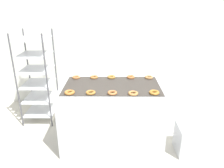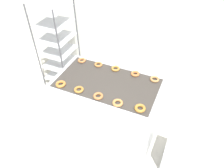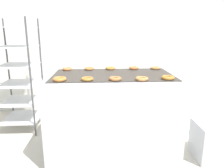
# 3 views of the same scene
# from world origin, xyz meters

# --- Properties ---
(wall_back) EXTENTS (8.00, 0.05, 2.80)m
(wall_back) POSITION_xyz_m (0.00, 2.12, 1.40)
(wall_back) COLOR silver
(wall_back) RESTS_ON ground_plane
(fryer_machine) EXTENTS (1.44, 0.81, 0.95)m
(fryer_machine) POSITION_xyz_m (0.00, 0.66, 0.47)
(fryer_machine) COLOR #B7BABF
(fryer_machine) RESTS_ON ground_plane
(baking_rack_cart) EXTENTS (0.53, 0.59, 1.60)m
(baking_rack_cart) POSITION_xyz_m (-1.30, 1.39, 0.81)
(baking_rack_cart) COLOR #4C4C51
(baking_rack_cart) RESTS_ON ground_plane
(glaze_bin) EXTENTS (0.37, 0.38, 0.42)m
(glaze_bin) POSITION_xyz_m (1.11, 0.44, 0.21)
(glaze_bin) COLOR #B7BABF
(glaze_bin) RESTS_ON ground_plane
(donut_near_leftmost) EXTENTS (0.13, 0.13, 0.04)m
(donut_near_leftmost) POSITION_xyz_m (-0.54, 0.37, 0.97)
(donut_near_leftmost) COLOR #BA7130
(donut_near_leftmost) RESTS_ON fryer_machine
(donut_near_left) EXTENTS (0.12, 0.12, 0.03)m
(donut_near_left) POSITION_xyz_m (-0.27, 0.37, 0.97)
(donut_near_left) COLOR #AA712F
(donut_near_left) RESTS_ON fryer_machine
(donut_near_center) EXTENTS (0.12, 0.12, 0.03)m
(donut_near_center) POSITION_xyz_m (0.01, 0.36, 0.97)
(donut_near_center) COLOR #AB6938
(donut_near_center) RESTS_ON fryer_machine
(donut_near_right) EXTENTS (0.13, 0.13, 0.03)m
(donut_near_right) POSITION_xyz_m (0.27, 0.35, 0.97)
(donut_near_right) COLOR #B87A40
(donut_near_right) RESTS_ON fryer_machine
(donut_near_rightmost) EXTENTS (0.13, 0.13, 0.04)m
(donut_near_rightmost) POSITION_xyz_m (0.54, 0.37, 0.97)
(donut_near_rightmost) COLOR #AD722B
(donut_near_rightmost) RESTS_ON fryer_machine
(donut_far_leftmost) EXTENTS (0.12, 0.12, 0.03)m
(donut_far_leftmost) POSITION_xyz_m (-0.55, 0.94, 0.97)
(donut_far_leftmost) COLOR #B96F3B
(donut_far_leftmost) RESTS_ON fryer_machine
(donut_far_left) EXTENTS (0.12, 0.12, 0.03)m
(donut_far_left) POSITION_xyz_m (-0.28, 0.95, 0.97)
(donut_far_left) COLOR #B06E36
(donut_far_left) RESTS_ON fryer_machine
(donut_far_center) EXTENTS (0.12, 0.12, 0.03)m
(donut_far_center) POSITION_xyz_m (-0.01, 0.96, 0.97)
(donut_far_center) COLOR #AB7431
(donut_far_center) RESTS_ON fryer_machine
(donut_far_right) EXTENTS (0.12, 0.12, 0.03)m
(donut_far_right) POSITION_xyz_m (0.28, 0.96, 0.97)
(donut_far_right) COLOR #B96835
(donut_far_right) RESTS_ON fryer_machine
(donut_far_rightmost) EXTENTS (0.12, 0.12, 0.03)m
(donut_far_rightmost) POSITION_xyz_m (0.56, 0.95, 0.97)
(donut_far_rightmost) COLOR #AD7843
(donut_far_rightmost) RESTS_ON fryer_machine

